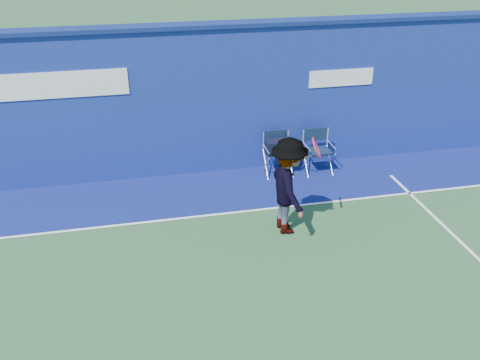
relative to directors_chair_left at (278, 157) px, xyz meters
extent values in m
plane|color=#2B522E|center=(-2.18, -4.60, -0.39)|extent=(80.00, 80.00, 0.00)
cube|color=navy|center=(-2.18, 0.60, 1.11)|extent=(24.00, 0.40, 3.00)
cube|color=navy|center=(-2.18, 0.60, 2.65)|extent=(24.00, 0.50, 0.08)
cube|color=white|center=(-5.18, 0.39, 1.71)|extent=(4.50, 0.02, 0.50)
cube|color=white|center=(1.42, 0.39, 1.51)|extent=(1.40, 0.02, 0.35)
cube|color=navy|center=(-2.18, -0.50, -0.39)|extent=(24.00, 1.80, 0.01)
cube|color=white|center=(-2.18, -1.40, -0.38)|extent=(24.00, 0.06, 0.01)
cube|color=#0F1E38|center=(0.00, -0.01, 0.10)|extent=(0.48, 0.40, 0.03)
cube|color=silver|center=(0.00, 0.23, 0.30)|extent=(0.54, 0.02, 0.39)
cube|color=#0F1E38|center=(0.00, 0.23, 0.38)|extent=(0.48, 0.03, 0.28)
cube|color=black|center=(0.00, -0.04, 0.25)|extent=(0.54, 0.32, 0.30)
cube|color=#0F1E38|center=(0.00, 0.23, 0.42)|extent=(0.39, 0.06, 0.22)
cube|color=#0F1E38|center=(0.86, -0.09, 0.11)|extent=(0.48, 0.41, 0.03)
cube|color=silver|center=(0.86, 0.15, 0.31)|extent=(0.55, 0.02, 0.40)
cube|color=#0F1E38|center=(0.86, 0.15, 0.39)|extent=(0.48, 0.03, 0.28)
cylinder|color=silver|center=(0.15, -0.29, -0.28)|extent=(0.07, 0.07, 0.21)
imported|color=#EA4738|center=(-0.45, -2.14, 0.47)|extent=(0.69, 1.14, 1.72)
torus|color=#CB1B44|center=(-0.05, -2.26, 1.19)|extent=(0.28, 0.41, 0.35)
cylinder|color=gray|center=(-0.05, -2.26, 1.19)|extent=(0.22, 0.34, 0.29)
cylinder|color=black|center=(-0.34, -2.36, 1.06)|extent=(0.32, 0.13, 0.17)
camera|label=1|loc=(-2.80, -9.32, 4.50)|focal=38.00mm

